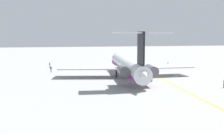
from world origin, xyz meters
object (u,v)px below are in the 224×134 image
at_px(safety_cone_wingtip, 166,66).
at_px(ground_crew_near_tail, 224,82).
at_px(ground_crew_near_nose, 51,68).
at_px(ground_crew_portside, 168,63).
at_px(main_jetliner, 128,65).
at_px(ground_crew_starboard, 50,64).

bearing_deg(safety_cone_wingtip, ground_crew_near_tail, 177.40).
relative_size(ground_crew_near_nose, ground_crew_portside, 1.06).
bearing_deg(ground_crew_near_tail, main_jetliner, 41.98).
relative_size(ground_crew_portside, ground_crew_starboard, 0.91).
bearing_deg(ground_crew_near_nose, safety_cone_wingtip, -112.57).
distance_m(main_jetliner, safety_cone_wingtip, 26.58).
height_order(main_jetliner, safety_cone_wingtip, main_jetliner).
relative_size(ground_crew_near_nose, ground_crew_starboard, 0.96).
distance_m(main_jetliner, ground_crew_near_nose, 24.07).
height_order(main_jetliner, ground_crew_near_nose, main_jetliner).
height_order(ground_crew_near_tail, safety_cone_wingtip, ground_crew_near_tail).
xyz_separation_m(main_jetliner, ground_crew_near_tail, (-15.90, -16.67, -2.03)).
height_order(main_jetliner, ground_crew_near_tail, main_jetliner).
xyz_separation_m(ground_crew_near_tail, safety_cone_wingtip, (35.00, -1.59, -0.88)).
bearing_deg(ground_crew_near_nose, ground_crew_starboard, -26.22).
bearing_deg(ground_crew_near_nose, ground_crew_near_tail, -159.79).
distance_m(ground_crew_near_nose, ground_crew_near_tail, 46.86).
relative_size(ground_crew_portside, safety_cone_wingtip, 3.03).
xyz_separation_m(ground_crew_portside, safety_cone_wingtip, (-1.52, 1.28, -0.78)).
relative_size(main_jetliner, ground_crew_near_nose, 22.64).
bearing_deg(safety_cone_wingtip, ground_crew_starboard, 83.26).
xyz_separation_m(main_jetliner, ground_crew_starboard, (23.70, 20.69, -2.02)).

